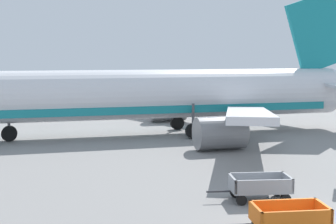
% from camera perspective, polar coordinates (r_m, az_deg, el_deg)
% --- Properties ---
extents(airplane, '(37.16, 30.12, 11.34)m').
position_cam_1_polar(airplane, '(37.27, -0.20, 1.99)').
color(airplane, silver).
rests_on(airplane, ground).
extents(baggage_cart_third_in_row, '(3.57, 2.24, 1.07)m').
position_cam_1_polar(baggage_cart_third_in_row, '(17.63, 13.96, -11.93)').
color(baggage_cart_third_in_row, orange).
rests_on(baggage_cart_third_in_row, ground).
extents(baggage_cart_fourth_in_row, '(3.54, 2.29, 1.07)m').
position_cam_1_polar(baggage_cart_fourth_in_row, '(21.29, 10.65, -8.57)').
color(baggage_cart_fourth_in_row, gray).
rests_on(baggage_cart_fourth_in_row, ground).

